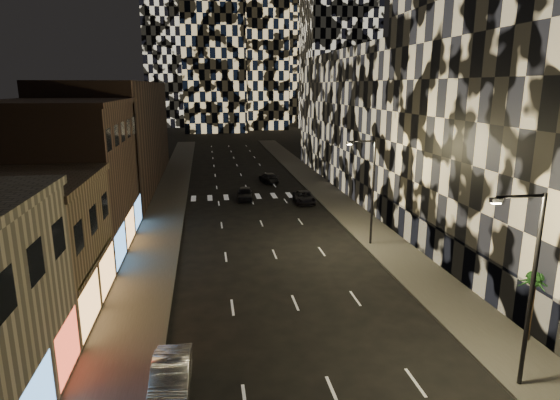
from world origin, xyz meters
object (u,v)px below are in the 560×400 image
object	(u,v)px
car_silver_parked	(171,379)
palm_tree	(534,285)
car_dark_midlane	(245,194)
car_dark_oncoming	(269,178)
streetlight_far	(370,185)
streetlight_near	(528,278)
car_dark_rightlane	(304,197)

from	to	relation	value
car_silver_parked	palm_tree	distance (m)	18.93
car_silver_parked	car_dark_midlane	world-z (taller)	car_silver_parked
car_dark_oncoming	palm_tree	xyz separation A→B (m)	(8.00, -44.79, 2.58)
streetlight_far	car_silver_parked	size ratio (longest dim) A/B	1.88
palm_tree	car_dark_oncoming	bearing A→B (deg)	100.13
streetlight_far	car_dark_oncoming	distance (m)	29.03
streetlight_far	car_dark_midlane	distance (m)	20.96
palm_tree	streetlight_near	bearing A→B (deg)	-132.37
streetlight_near	car_dark_rightlane	xyz separation A→B (m)	(-2.38, 35.60, -4.67)
car_silver_parked	car_dark_rightlane	distance (m)	36.17
palm_tree	streetlight_far	bearing A→B (deg)	100.76
car_dark_oncoming	car_dark_rightlane	xyz separation A→B (m)	(2.48, -12.63, -0.03)
car_silver_parked	streetlight_far	bearing A→B (deg)	50.65
streetlight_far	streetlight_near	bearing A→B (deg)	-90.00
car_dark_oncoming	streetlight_far	bearing A→B (deg)	91.91
streetlight_far	palm_tree	bearing A→B (deg)	-79.24
car_silver_parked	car_dark_midlane	bearing A→B (deg)	81.33
streetlight_far	car_dark_oncoming	bearing A→B (deg)	99.76
streetlight_near	car_dark_midlane	world-z (taller)	streetlight_near
car_silver_parked	car_dark_oncoming	bearing A→B (deg)	78.34
car_dark_oncoming	car_silver_parked	bearing A→B (deg)	69.15
streetlight_far	car_silver_parked	bearing A→B (deg)	-130.70
streetlight_near	car_dark_midlane	size ratio (longest dim) A/B	1.98
streetlight_far	car_dark_rightlane	bearing A→B (deg)	98.67
car_silver_parked	car_dark_oncoming	size ratio (longest dim) A/B	0.98
car_silver_parked	palm_tree	world-z (taller)	palm_tree
car_dark_oncoming	palm_tree	bearing A→B (deg)	92.28
car_dark_rightlane	palm_tree	distance (m)	32.73
car_dark_oncoming	palm_tree	world-z (taller)	palm_tree
car_dark_oncoming	car_dark_rightlane	size ratio (longest dim) A/B	0.99
car_dark_midlane	car_dark_rightlane	world-z (taller)	car_dark_midlane
streetlight_far	car_dark_rightlane	xyz separation A→B (m)	(-2.38, 15.60, -4.67)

